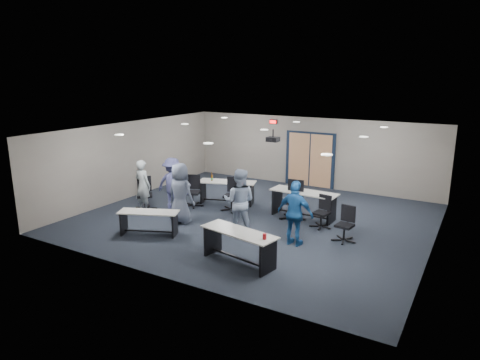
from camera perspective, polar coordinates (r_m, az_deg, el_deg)
The scene contains 25 objects.
floor at distance 13.22m, azimuth 2.10°, elevation -5.09°, with size 10.00×10.00×0.00m, color black.
back_wall at distance 16.87m, azimuth 9.38°, elevation 3.67°, with size 10.00×0.04×2.70m, color gray.
front_wall at distance 9.26m, azimuth -11.11°, elevation -4.97°, with size 10.00×0.04×2.70m, color gray.
left_wall at distance 15.76m, azimuth -14.12°, elevation 2.71°, with size 0.04×9.00×2.70m, color gray.
right_wall at distance 11.46m, azimuth 24.81°, elevation -2.34°, with size 0.04×9.00×2.70m, color gray.
ceiling at distance 12.60m, azimuth 2.21°, elevation 6.60°, with size 10.00×9.00×0.04m, color white.
double_door at distance 16.89m, azimuth 9.29°, elevation 2.65°, with size 2.00×0.07×2.20m.
exit_sign at distance 17.28m, azimuth 4.46°, elevation 7.74°, with size 0.32×0.07×0.18m.
ceiling_projector at distance 12.94m, azimuth 4.41°, elevation 5.45°, with size 0.35×0.32×0.37m.
ceiling_can_lights at distance 12.82m, azimuth 2.73°, elevation 6.59°, with size 6.24×5.74×0.02m, color silver, non-canonical shape.
table_front_left at distance 12.03m, azimuth -12.06°, elevation -5.08°, with size 1.71×1.16×0.66m.
table_front_right at distance 10.03m, azimuth -0.11°, elevation -8.16°, with size 2.00×0.98×0.91m.
table_back_left at distance 14.53m, azimuth -1.75°, elevation -1.09°, with size 2.02×1.21×1.07m.
table_back_right at distance 13.22m, azimuth 8.48°, elevation -2.63°, with size 2.09×0.79×0.83m.
chair_back_a at distance 14.30m, azimuth -6.34°, elevation -1.50°, with size 0.65×0.65×1.04m, color black, non-canonical shape.
chair_back_b at distance 13.79m, azimuth -1.12°, elevation -1.95°, with size 0.67×0.67×1.06m, color black, non-canonical shape.
chair_back_c at distance 13.03m, azimuth 7.06°, elevation -2.73°, with size 0.75×0.75×1.19m, color black, non-canonical shape.
chair_back_d at distance 12.50m, azimuth 10.80°, elevation -4.20°, with size 0.59×0.59×0.93m, color black, non-canonical shape.
chair_loose_left at distance 14.15m, azimuth -12.59°, elevation -1.83°, with size 0.68×0.68×1.08m, color black, non-canonical shape.
chair_loose_right at distance 11.62m, azimuth 13.77°, elevation -5.74°, with size 0.60×0.60×0.95m, color black, non-canonical shape.
person_gray at distance 13.99m, azimuth -12.84°, elevation -0.76°, with size 0.61×0.40×1.68m, color #9BA6AA.
person_plaid at distance 12.69m, azimuth -7.96°, elevation -1.77°, with size 0.88×0.57×1.80m, color #4D566A.
person_lightblue at distance 11.73m, azimuth -0.08°, elevation -2.88°, with size 0.89×0.69×1.83m, color #93A5C3.
person_navy at distance 11.02m, azimuth 7.38°, elevation -4.45°, with size 1.00×0.42×1.71m, color #194D8D.
person_back at distance 14.02m, azimuth -9.00°, elevation -0.49°, with size 1.10×0.63×1.71m, color #3B3D6B.
Camera 1 is at (5.85, -11.04, 4.32)m, focal length 32.00 mm.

